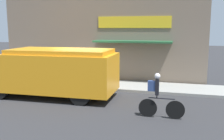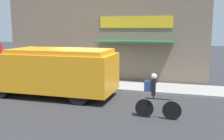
% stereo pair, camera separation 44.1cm
% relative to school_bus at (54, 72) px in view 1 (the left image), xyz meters
% --- Properties ---
extents(ground_plane, '(70.00, 70.00, 0.00)m').
position_rel_school_bus_xyz_m(ground_plane, '(0.83, 1.61, -1.15)').
color(ground_plane, '#2B2B2D').
extents(sidewalk, '(28.00, 2.20, 0.13)m').
position_rel_school_bus_xyz_m(sidewalk, '(0.83, 2.72, -1.09)').
color(sidewalk, gray).
rests_on(sidewalk, ground_plane).
extents(storefront, '(12.07, 1.05, 5.72)m').
position_rel_school_bus_xyz_m(storefront, '(0.91, 4.00, 1.70)').
color(storefront, '#756656').
rests_on(storefront, ground_plane).
extents(school_bus, '(6.17, 2.77, 2.17)m').
position_rel_school_bus_xyz_m(school_bus, '(0.00, 0.00, 0.00)').
color(school_bus, orange).
rests_on(school_bus, ground_plane).
extents(cyclist, '(1.59, 0.20, 1.58)m').
position_rel_school_bus_xyz_m(cyclist, '(4.81, -1.63, -0.39)').
color(cyclist, black).
rests_on(cyclist, ground_plane).
extents(trash_bin, '(0.53, 0.53, 0.93)m').
position_rel_school_bus_xyz_m(trash_bin, '(-1.35, 2.89, -0.55)').
color(trash_bin, '#38383D').
rests_on(trash_bin, sidewalk).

